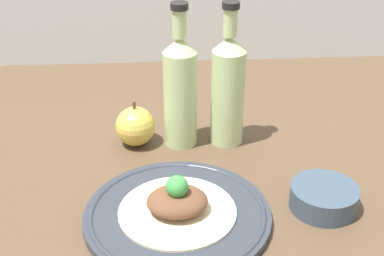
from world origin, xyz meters
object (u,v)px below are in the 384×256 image
at_px(cider_bottle_left, 180,89).
at_px(apple, 135,126).
at_px(cider_bottle_right, 228,88).
at_px(dipping_bowl, 324,197).
at_px(plated_food, 177,203).
at_px(plate, 177,215).

relative_size(cider_bottle_left, apple, 3.04).
height_order(cider_bottle_right, apple, cider_bottle_right).
bearing_deg(dipping_bowl, cider_bottle_left, 134.40).
relative_size(plated_food, apple, 2.03).
bearing_deg(plate, cider_bottle_left, 85.84).
bearing_deg(plated_food, dipping_bowl, 3.69).
distance_m(plate, dipping_bowl, 0.24).
xyz_separation_m(plate, dipping_bowl, (0.24, 0.02, 0.01)).
bearing_deg(cider_bottle_left, cider_bottle_right, 0.00).
distance_m(plated_food, cider_bottle_right, 0.27).
xyz_separation_m(cider_bottle_right, dipping_bowl, (0.13, -0.22, -0.10)).
height_order(plate, dipping_bowl, dipping_bowl).
xyz_separation_m(apple, dipping_bowl, (0.31, -0.22, -0.02)).
height_order(cider_bottle_right, dipping_bowl, cider_bottle_right).
bearing_deg(plated_food, apple, 106.33).
relative_size(apple, dipping_bowl, 0.84).
distance_m(plate, plated_food, 0.02).
bearing_deg(dipping_bowl, plated_food, -176.31).
height_order(cider_bottle_left, apple, cider_bottle_left).
height_order(plate, plated_food, plated_food).
relative_size(plated_food, dipping_bowl, 1.69).
distance_m(plate, cider_bottle_right, 0.28).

